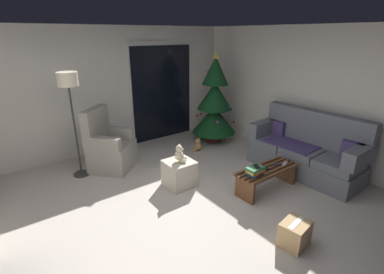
{
  "coord_description": "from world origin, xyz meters",
  "views": [
    {
      "loc": [
        -2.03,
        -2.54,
        2.35
      ],
      "look_at": [
        0.4,
        0.7,
        0.85
      ],
      "focal_mm": 26.33,
      "sensor_mm": 36.0,
      "label": 1
    }
  ],
  "objects": [
    {
      "name": "floor_lamp",
      "position": [
        -0.93,
        2.18,
        1.51
      ],
      "size": [
        0.32,
        0.32,
        1.78
      ],
      "color": "#2D2D30",
      "rests_on": "ground"
    },
    {
      "name": "cardboard_box_taped_mid_floor",
      "position": [
        0.55,
        -1.11,
        0.15
      ],
      "size": [
        0.39,
        0.33,
        0.3
      ],
      "color": "tan",
      "rests_on": "ground"
    },
    {
      "name": "teddy_bear_cream",
      "position": [
        0.26,
        0.83,
        0.55
      ],
      "size": [
        0.22,
        0.21,
        0.29
      ],
      "color": "beige",
      "rests_on": "ottoman"
    },
    {
      "name": "ottoman",
      "position": [
        0.25,
        0.84,
        0.21
      ],
      "size": [
        0.44,
        0.44,
        0.43
      ],
      "primitive_type": "cube",
      "color": "beige",
      "rests_on": "ground"
    },
    {
      "name": "remote_graphite",
      "position": [
        1.49,
        -0.11,
        0.39
      ],
      "size": [
        0.16,
        0.11,
        0.02
      ],
      "primitive_type": "cube",
      "rotation": [
        0.0,
        0.0,
        4.22
      ],
      "color": "#333338",
      "rests_on": "coffee_table"
    },
    {
      "name": "wall_back",
      "position": [
        0.0,
        3.06,
        1.25
      ],
      "size": [
        5.72,
        0.12,
        2.5
      ],
      "primitive_type": "cube",
      "color": "silver",
      "rests_on": "ground"
    },
    {
      "name": "teddy_bear_honey_by_tree",
      "position": [
        1.37,
        1.8,
        0.12
      ],
      "size": [
        0.21,
        0.21,
        0.29
      ],
      "color": "tan",
      "rests_on": "ground"
    },
    {
      "name": "book_stack",
      "position": [
        0.93,
        -0.14,
        0.45
      ],
      "size": [
        0.26,
        0.19,
        0.14
      ],
      "color": "#285684",
      "rests_on": "coffee_table"
    },
    {
      "name": "patio_door_glass",
      "position": [
        1.26,
        2.97,
        1.05
      ],
      "size": [
        1.5,
        0.02,
        2.1
      ],
      "primitive_type": "cube",
      "color": "black",
      "rests_on": "ground"
    },
    {
      "name": "wall_right",
      "position": [
        2.86,
        0.0,
        1.25
      ],
      "size": [
        0.12,
        6.0,
        2.5
      ],
      "primitive_type": "cube",
      "color": "silver",
      "rests_on": "ground"
    },
    {
      "name": "armchair",
      "position": [
        -0.42,
        2.11,
        0.4
      ],
      "size": [
        0.97,
        0.97,
        1.13
      ],
      "color": "gray",
      "rests_on": "ground"
    },
    {
      "name": "cell_phone",
      "position": [
        0.95,
        -0.15,
        0.52
      ],
      "size": [
        0.13,
        0.16,
        0.01
      ],
      "primitive_type": "cube",
      "rotation": [
        0.0,
        0.0,
        -0.47
      ],
      "color": "black",
      "rests_on": "book_stack"
    },
    {
      "name": "remote_silver",
      "position": [
        1.61,
        -0.17,
        0.39
      ],
      "size": [
        0.16,
        0.09,
        0.02
      ],
      "primitive_type": "cube",
      "rotation": [
        0.0,
        0.0,
        5.04
      ],
      "color": "#ADADB2",
      "rests_on": "coffee_table"
    },
    {
      "name": "patio_door_frame",
      "position": [
        1.26,
        2.99,
        1.1
      ],
      "size": [
        1.6,
        0.02,
        2.2
      ],
      "primitive_type": "cube",
      "color": "silver",
      "rests_on": "ground"
    },
    {
      "name": "ground_plane",
      "position": [
        0.0,
        0.0,
        0.0
      ],
      "size": [
        7.0,
        7.0,
        0.0
      ],
      "primitive_type": "plane",
      "color": "#BCB2A8"
    },
    {
      "name": "christmas_tree",
      "position": [
        2.03,
        2.04,
        0.87
      ],
      "size": [
        0.99,
        0.98,
        1.97
      ],
      "color": "#4C1E19",
      "rests_on": "ground"
    },
    {
      "name": "remote_black",
      "position": [
        1.24,
        -0.06,
        0.39
      ],
      "size": [
        0.07,
        0.16,
        0.02
      ],
      "primitive_type": "cube",
      "rotation": [
        0.0,
        0.0,
        2.98
      ],
      "color": "black",
      "rests_on": "coffee_table"
    },
    {
      "name": "couch",
      "position": [
        2.32,
        -0.1,
        0.4
      ],
      "size": [
        0.84,
        1.96,
        1.08
      ],
      "color": "slate",
      "rests_on": "ground"
    },
    {
      "name": "coffee_table",
      "position": [
        1.27,
        -0.1,
        0.25
      ],
      "size": [
        1.1,
        0.4,
        0.37
      ],
      "color": "brown",
      "rests_on": "ground"
    }
  ]
}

